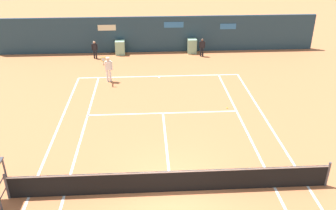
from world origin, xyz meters
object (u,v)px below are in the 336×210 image
(player_on_baseline, at_px, (108,67))
(ball_kid_centre_post, at_px, (202,46))
(tennis_ball_by_sideline, at_px, (227,108))
(ball_kid_right_post, at_px, (95,49))

(player_on_baseline, xyz_separation_m, ball_kid_centre_post, (6.66, 4.61, -0.18))
(tennis_ball_by_sideline, bearing_deg, ball_kid_right_post, 132.90)
(ball_kid_centre_post, relative_size, ball_kid_right_post, 1.03)
(ball_kid_right_post, xyz_separation_m, tennis_ball_by_sideline, (8.20, -8.83, -0.74))
(ball_kid_centre_post, height_order, tennis_ball_by_sideline, ball_kid_centre_post)
(player_on_baseline, bearing_deg, tennis_ball_by_sideline, 144.72)
(ball_kid_centre_post, bearing_deg, ball_kid_right_post, 0.95)
(player_on_baseline, height_order, ball_kid_right_post, player_on_baseline)
(ball_kid_centre_post, xyz_separation_m, ball_kid_right_post, (-8.06, 0.00, -0.02))
(ball_kid_right_post, relative_size, tennis_ball_by_sideline, 19.81)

